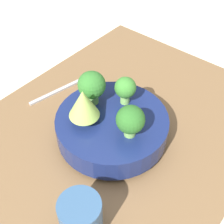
# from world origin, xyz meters

# --- Properties ---
(ground_plane) EXTENTS (6.00, 6.00, 0.00)m
(ground_plane) POSITION_xyz_m (0.00, 0.00, 0.00)
(ground_plane) COLOR beige
(table) EXTENTS (0.91, 0.64, 0.05)m
(table) POSITION_xyz_m (0.00, 0.00, 0.02)
(table) COLOR brown
(table) RESTS_ON ground_plane
(bowl) EXTENTS (0.27, 0.27, 0.07)m
(bowl) POSITION_xyz_m (-0.01, 0.01, 0.09)
(bowl) COLOR navy
(bowl) RESTS_ON table
(broccoli_floret_back) EXTENTS (0.06, 0.06, 0.08)m
(broccoli_floret_back) POSITION_xyz_m (0.01, 0.07, 0.16)
(broccoli_floret_back) COLOR #7AB256
(broccoli_floret_back) RESTS_ON bowl
(broccoli_floret_front) EXTENTS (0.07, 0.07, 0.09)m
(broccoli_floret_front) POSITION_xyz_m (-0.02, -0.06, 0.17)
(broccoli_floret_front) COLOR #609347
(broccoli_floret_front) RESTS_ON bowl
(romanesco_piece_near) EXTENTS (0.07, 0.07, 0.09)m
(romanesco_piece_near) POSITION_xyz_m (0.04, -0.03, 0.17)
(romanesco_piece_near) COLOR #609347
(romanesco_piece_near) RESTS_ON bowl
(broccoli_floret_left) EXTENTS (0.05, 0.05, 0.07)m
(broccoli_floret_left) POSITION_xyz_m (-0.07, -0.00, 0.16)
(broccoli_floret_left) COLOR #7AB256
(broccoli_floret_left) RESTS_ON bowl
(cup) EXTENTS (0.08, 0.08, 0.10)m
(cup) POSITION_xyz_m (0.21, 0.12, 0.10)
(cup) COLOR #33567F
(cup) RESTS_ON table
(fork) EXTENTS (0.20, 0.05, 0.01)m
(fork) POSITION_xyz_m (-0.05, -0.22, 0.05)
(fork) COLOR #B2B2B7
(fork) RESTS_ON table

